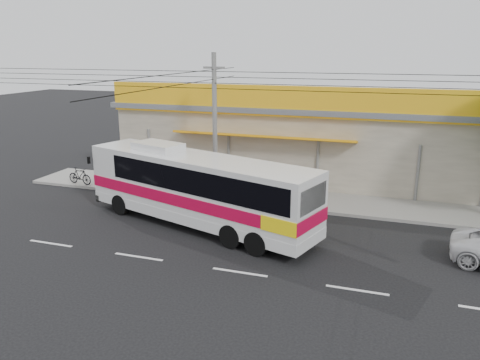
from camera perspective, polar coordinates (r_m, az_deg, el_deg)
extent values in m
plane|color=black|center=(18.80, 2.41, -7.92)|extent=(120.00, 120.00, 0.00)
cube|color=gray|center=(24.23, 6.33, -2.32)|extent=(30.00, 3.20, 0.15)
cube|color=gray|center=(29.08, 8.81, 4.73)|extent=(22.00, 8.00, 4.20)
cube|color=#515358|center=(28.75, 8.99, 9.14)|extent=(22.60, 8.60, 0.30)
cube|color=yellow|center=(24.65, 7.41, 9.44)|extent=(22.00, 0.24, 1.60)
cube|color=#BE0A0A|center=(25.08, 2.85, 9.65)|extent=(9.00, 0.10, 1.20)
cube|color=#15761A|center=(24.24, 22.80, 8.26)|extent=(2.40, 0.10, 1.10)
cube|color=#BE0A0A|center=(27.78, -11.41, 9.95)|extent=(3.00, 0.10, 1.10)
cube|color=orange|center=(25.21, 2.70, 5.32)|extent=(10.00, 1.20, 0.37)
cube|color=silver|center=(20.26, -5.20, -0.89)|extent=(11.34, 5.66, 2.70)
cube|color=#C30834|center=(20.36, -5.18, -1.77)|extent=(11.39, 5.71, 0.51)
cube|color=yellow|center=(17.68, 6.71, -4.54)|extent=(2.15, 2.73, 0.56)
cube|color=black|center=(19.69, -3.82, 0.48)|extent=(9.58, 5.12, 1.02)
cube|color=black|center=(24.06, -15.12, 2.31)|extent=(0.77, 1.99, 1.40)
cube|color=silver|center=(21.47, -9.97, 4.05)|extent=(2.53, 1.93, 0.33)
cylinder|color=black|center=(22.67, -14.33, -2.92)|extent=(1.01, 0.58, 0.97)
cylinder|color=black|center=(23.98, -10.48, -1.67)|extent=(1.01, 0.58, 0.97)
cylinder|color=black|center=(17.70, 2.00, -7.75)|extent=(1.01, 0.58, 0.97)
cylinder|color=black|center=(19.35, 5.54, -5.73)|extent=(1.01, 0.58, 0.97)
imported|color=maroon|center=(26.89, -14.31, 0.31)|extent=(1.91, 1.27, 0.95)
imported|color=black|center=(27.86, -18.95, 0.47)|extent=(1.64, 0.65, 0.96)
cylinder|color=slate|center=(23.93, -3.08, 6.44)|extent=(0.24, 0.24, 7.38)
cube|color=slate|center=(23.64, -3.19, 13.52)|extent=(1.11, 0.11, 0.11)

